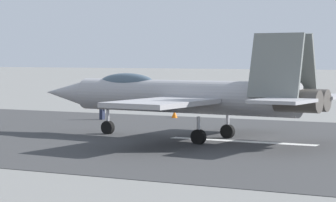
% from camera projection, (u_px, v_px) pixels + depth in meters
% --- Properties ---
extents(ground_plane, '(400.00, 400.00, 0.00)m').
position_uv_depth(ground_plane, '(233.00, 141.00, 39.11)').
color(ground_plane, slate).
extents(runway_strip, '(240.00, 26.00, 0.02)m').
position_uv_depth(runway_strip, '(233.00, 141.00, 39.10)').
color(runway_strip, '#363637').
rests_on(runway_strip, ground).
extents(fighter_jet, '(17.61, 13.50, 5.54)m').
position_uv_depth(fighter_jet, '(185.00, 95.00, 39.83)').
color(fighter_jet, '#9B9A9E').
rests_on(fighter_jet, ground).
extents(crew_person, '(0.62, 0.46, 1.56)m').
position_uv_depth(crew_person, '(102.00, 109.00, 52.21)').
color(crew_person, '#1E2338').
rests_on(crew_person, ground).
extents(marker_cone_mid, '(0.44, 0.44, 0.55)m').
position_uv_depth(marker_cone_mid, '(175.00, 114.00, 53.61)').
color(marker_cone_mid, orange).
rests_on(marker_cone_mid, ground).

